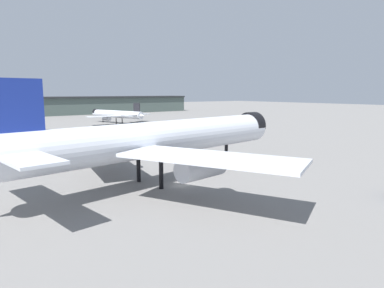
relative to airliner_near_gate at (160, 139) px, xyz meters
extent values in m
plane|color=slate|center=(2.32, -3.91, -8.31)|extent=(900.00, 900.00, 0.00)
cylinder|color=silver|center=(0.41, 0.06, 0.15)|extent=(59.81, 14.95, 6.51)
cone|color=silver|center=(29.85, 4.31, 0.15)|extent=(8.00, 7.34, 6.38)
cylinder|color=black|center=(28.56, 4.13, 0.63)|extent=(3.84, 6.92, 6.57)
cube|color=silver|center=(-6.52, 15.87, -0.67)|extent=(13.93, 28.00, 0.52)
cylinder|color=#B7BAC1|center=(-4.65, 12.89, -2.82)|extent=(8.75, 4.73, 3.58)
cube|color=silver|center=(-1.76, -17.07, -0.67)|extent=(20.37, 28.22, 0.52)
cylinder|color=#B7BAC1|center=(-0.81, -13.68, -2.82)|extent=(8.75, 4.73, 3.58)
cube|color=navy|center=(-24.32, -3.51, 5.35)|extent=(7.16, 1.67, 10.41)
cube|color=silver|center=(-24.50, -10.59, 0.80)|extent=(6.83, 11.36, 0.39)
cylinder|color=black|center=(19.25, 2.78, -5.71)|extent=(0.78, 0.78, 5.21)
cylinder|color=black|center=(-3.02, 3.02, -5.71)|extent=(0.78, 0.78, 5.21)
cylinder|color=black|center=(-2.04, -3.75, -5.71)|extent=(0.78, 0.78, 5.21)
cylinder|color=silver|center=(44.46, 120.42, -3.14)|extent=(14.22, 38.03, 3.98)
cone|color=silver|center=(39.27, 138.89, -3.14)|extent=(4.94, 5.27, 3.90)
cone|color=silver|center=(49.66, 101.94, -3.14)|extent=(5.04, 6.00, 3.78)
cylinder|color=black|center=(39.49, 138.13, -2.84)|extent=(4.35, 2.81, 4.02)
cube|color=silver|center=(35.03, 114.70, -3.64)|extent=(17.51, 6.83, 0.32)
cylinder|color=#B7BAC1|center=(36.78, 116.14, -4.95)|extent=(3.56, 5.77, 2.19)
cube|color=silver|center=(55.49, 120.45, -3.64)|extent=(17.78, 14.69, 0.32)
cylinder|color=#B7BAC1|center=(53.25, 120.77, -4.95)|extent=(3.56, 5.77, 2.19)
cube|color=black|center=(48.83, 104.90, 0.04)|extent=(1.63, 4.54, 6.37)
cube|color=silver|center=(44.75, 102.95, -2.74)|extent=(7.59, 5.20, 0.24)
cube|color=silver|center=(53.32, 105.36, -2.74)|extent=(7.59, 5.20, 0.24)
cylinder|color=black|center=(41.14, 132.24, -6.72)|extent=(0.48, 0.48, 3.18)
cylinder|color=black|center=(42.97, 118.00, -6.72)|extent=(0.48, 0.48, 3.18)
cylinder|color=black|center=(47.00, 119.13, -6.72)|extent=(0.48, 0.48, 3.18)
cube|color=#475651|center=(19.79, 212.73, -2.01)|extent=(259.03, 34.97, 12.61)
cube|color=#232628|center=(19.79, 212.73, 4.89)|extent=(259.13, 37.40, 1.20)
cube|color=black|center=(-6.48, 39.36, -7.81)|extent=(3.18, 3.53, 0.30)
cube|color=red|center=(-5.92, 40.14, -7.06)|extent=(2.05, 1.98, 1.20)
cube|color=#1E2D38|center=(-5.58, 40.60, -6.82)|extent=(1.13, 0.86, 0.60)
cube|color=red|center=(-6.82, 38.90, -7.21)|extent=(2.42, 2.49, 0.90)
cylinder|color=black|center=(-6.47, 40.74, -7.96)|extent=(0.64, 0.73, 0.70)
cylinder|color=black|center=(-5.18, 39.80, -7.96)|extent=(0.64, 0.73, 0.70)
cylinder|color=black|center=(-7.79, 38.93, -7.96)|extent=(0.64, 0.73, 0.70)
cylinder|color=black|center=(-6.50, 37.99, -7.96)|extent=(0.64, 0.73, 0.70)
cube|color=black|center=(22.67, 33.83, -7.99)|extent=(2.58, 1.81, 0.20)
cube|color=beige|center=(22.67, 33.83, -7.19)|extent=(2.58, 1.81, 1.40)
sphere|color=black|center=(23.73, 34.45, -8.09)|extent=(0.44, 0.44, 0.44)
sphere|color=black|center=(23.52, 32.96, -8.09)|extent=(0.44, 0.44, 0.44)
sphere|color=black|center=(21.82, 34.71, -8.09)|extent=(0.44, 0.44, 0.44)
sphere|color=black|center=(21.62, 33.22, -8.09)|extent=(0.44, 0.44, 0.44)
cone|color=#F2600C|center=(6.30, 40.56, -8.03)|extent=(0.46, 0.46, 0.57)
camera|label=1|loc=(-32.19, -54.06, 8.68)|focal=31.66mm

